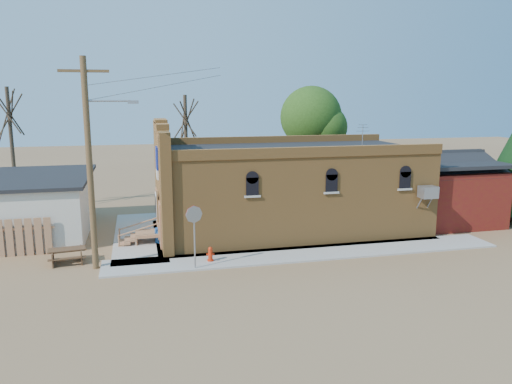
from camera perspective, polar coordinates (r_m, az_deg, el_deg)
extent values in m
plane|color=brown|center=(22.77, 3.19, -8.07)|extent=(120.00, 120.00, 0.00)
cube|color=#9E9991|center=(24.02, 6.03, -7.00)|extent=(19.00, 2.20, 0.08)
cube|color=#9E9991|center=(27.61, -13.17, -4.85)|extent=(2.60, 10.00, 0.08)
cube|color=#A86D33|center=(27.87, 3.94, 0.22)|extent=(14.00, 7.00, 4.50)
cube|color=black|center=(27.54, 4.01, 4.93)|extent=(13.80, 6.80, 0.12)
cube|color=#A86D33|center=(26.53, -10.62, 0.95)|extent=(0.50, 7.40, 5.80)
cube|color=navy|center=(25.17, -11.25, 2.93)|extent=(0.08, 1.10, 1.56)
cube|color=gray|center=(26.83, 19.08, -0.01)|extent=(0.85, 0.65, 0.60)
cube|color=#601F10|center=(32.10, 20.34, -0.20)|extent=(5.00, 6.00, 3.20)
cylinder|color=#503A20|center=(22.10, -18.49, 2.81)|extent=(0.26, 0.26, 9.00)
cube|color=#503A20|center=(21.94, -19.11, 12.95)|extent=(2.00, 0.12, 0.12)
cylinder|color=gray|center=(21.85, -16.53, 9.95)|extent=(1.80, 0.08, 0.08)
cube|color=gray|center=(21.82, -13.86, 9.95)|extent=(0.45, 0.22, 0.14)
cylinder|color=#4B3D2B|center=(33.97, -7.97, 4.61)|extent=(0.24, 0.24, 7.50)
cylinder|color=#4B3D2B|center=(35.64, -26.08, 4.31)|extent=(0.24, 0.24, 8.00)
cylinder|color=#4B3D2B|center=(36.50, 6.21, 4.13)|extent=(0.28, 0.28, 6.30)
sphere|color=#224112|center=(36.28, 6.31, 8.53)|extent=(4.40, 4.40, 4.40)
cylinder|color=red|center=(22.82, -5.22, -7.77)|extent=(0.29, 0.29, 0.05)
cylinder|color=red|center=(22.74, -5.24, -7.12)|extent=(0.20, 0.20, 0.49)
sphere|color=red|center=(22.66, -5.25, -6.50)|extent=(0.20, 0.20, 0.20)
cylinder|color=red|center=(22.62, -5.19, -7.20)|extent=(0.09, 0.11, 0.09)
cylinder|color=red|center=(22.72, -5.55, -7.13)|extent=(0.11, 0.09, 0.09)
cylinder|color=red|center=(22.75, -4.92, -7.09)|extent=(0.11, 0.09, 0.09)
cylinder|color=gray|center=(21.61, -7.04, -5.48)|extent=(0.08, 0.08, 2.50)
cylinder|color=gray|center=(21.29, -7.10, -2.56)|extent=(0.73, 0.23, 0.75)
cylinder|color=maroon|center=(21.34, -7.11, -2.54)|extent=(0.73, 0.23, 0.75)
cylinder|color=navy|center=(25.92, -10.96, -4.86)|extent=(0.59, 0.59, 0.73)
cube|color=#4E331F|center=(24.20, -22.03, -6.95)|extent=(0.20, 1.24, 0.62)
cube|color=#4E331F|center=(24.17, -19.51, -6.79)|extent=(0.20, 1.24, 0.62)
cube|color=#4E331F|center=(24.09, -20.82, -6.13)|extent=(1.67, 0.89, 0.05)
cube|color=#4E331F|center=(23.70, -20.78, -7.07)|extent=(1.61, 0.41, 0.04)
cube|color=#4E331F|center=(24.63, -20.78, -6.40)|extent=(1.61, 0.41, 0.04)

